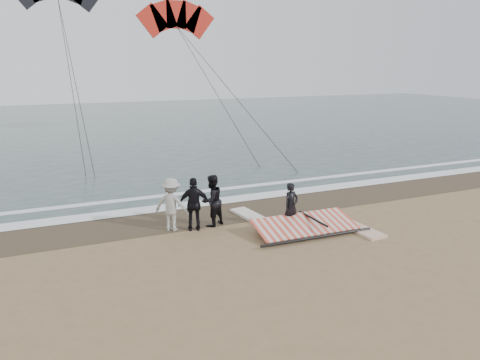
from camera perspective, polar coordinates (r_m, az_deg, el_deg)
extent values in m
plane|color=#8C704C|center=(14.17, 6.31, -8.84)|extent=(120.00, 120.00, 0.00)
cube|color=#233838|center=(45.08, -15.27, 6.49)|extent=(120.00, 54.00, 0.02)
cube|color=#4C3D2B|center=(17.95, -0.89, -3.78)|extent=(120.00, 2.80, 0.01)
cube|color=white|center=(19.19, -2.53, -2.55)|extent=(120.00, 0.90, 0.01)
cube|color=white|center=(20.72, -4.24, -1.33)|extent=(120.00, 0.45, 0.01)
imported|color=black|center=(16.04, 6.25, -3.11)|extent=(0.65, 0.51, 1.58)
cube|color=silver|center=(16.56, 13.81, -5.59)|extent=(0.82, 2.45, 0.10)
cube|color=silver|center=(17.05, 1.65, -4.59)|extent=(0.91, 2.45, 0.10)
imported|color=black|center=(16.13, -3.46, -2.52)|extent=(1.08, 0.99, 1.81)
imported|color=black|center=(15.72, -5.60, -2.97)|extent=(1.15, 0.72, 1.83)
imported|color=#A4A49F|center=(15.81, -8.35, -2.99)|extent=(1.34, 1.23, 1.81)
cube|color=black|center=(16.23, 6.19, -5.66)|extent=(2.39, 0.60, 0.09)
cube|color=red|center=(15.76, 7.94, -5.34)|extent=(3.50, 1.39, 0.37)
cylinder|color=black|center=(15.21, 9.47, -6.89)|extent=(4.04, 0.15, 0.09)
cylinder|color=black|center=(15.86, 8.89, -4.67)|extent=(0.10, 1.74, 0.07)
cylinder|color=#262626|center=(30.82, -3.51, 11.46)|extent=(0.04, 0.04, 15.59)
cylinder|color=#262626|center=(30.13, -1.74, 11.43)|extent=(0.04, 0.04, 17.35)
cylinder|color=#262626|center=(30.34, -19.70, 12.43)|extent=(0.04, 0.04, 16.92)
cylinder|color=#262626|center=(30.52, -20.10, 12.40)|extent=(0.04, 0.04, 16.59)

